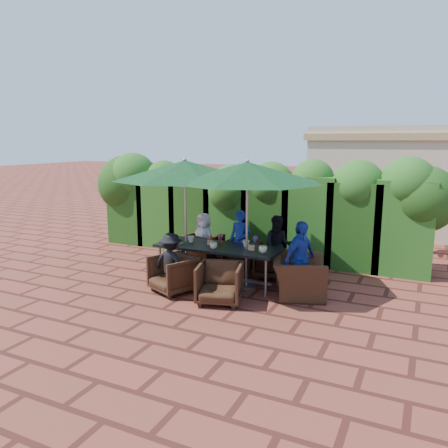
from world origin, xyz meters
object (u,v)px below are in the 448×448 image
at_px(dining_table, 218,250).
at_px(umbrella_right, 247,172).
at_px(chair_end_right, 299,270).
at_px(chair_far_left, 203,247).
at_px(chair_near_left, 173,272).
at_px(chair_far_right, 274,259).
at_px(umbrella_left, 185,170).
at_px(chair_far_mid, 242,253).
at_px(chair_near_right, 220,281).

xyz_separation_m(dining_table, umbrella_right, (0.61, 0.02, 1.54)).
height_order(dining_table, chair_end_right, chair_end_right).
xyz_separation_m(chair_far_left, chair_near_left, (0.39, -1.91, -0.01)).
xyz_separation_m(chair_far_right, chair_end_right, (0.76, -0.85, 0.08)).
bearing_deg(chair_far_right, umbrella_left, 15.29).
height_order(umbrella_right, chair_near_left, umbrella_right).
xyz_separation_m(dining_table, chair_far_left, (-0.90, 1.05, -0.29)).
bearing_deg(umbrella_left, chair_end_right, -1.36).
bearing_deg(umbrella_left, chair_far_right, 25.71).
height_order(chair_far_mid, chair_far_right, chair_far_right).
distance_m(chair_far_mid, chair_near_left, 2.00).
distance_m(dining_table, chair_far_right, 1.25).
xyz_separation_m(umbrella_left, umbrella_right, (1.36, -0.03, -0.00)).
distance_m(dining_table, chair_end_right, 1.66).
xyz_separation_m(chair_near_left, chair_end_right, (2.16, 0.84, 0.09)).
bearing_deg(chair_far_mid, chair_far_right, 164.91).
bearing_deg(chair_near_left, chair_end_right, 45.82).
distance_m(umbrella_left, chair_far_left, 2.09).
distance_m(umbrella_right, chair_far_mid, 2.19).
relative_size(umbrella_left, chair_near_right, 3.74).
bearing_deg(chair_end_right, chair_near_right, 111.53).
xyz_separation_m(dining_table, chair_far_mid, (0.07, 1.06, -0.31)).
bearing_deg(chair_near_right, umbrella_left, 125.38).
xyz_separation_m(chair_far_mid, chair_end_right, (1.57, -1.07, 0.11)).
xyz_separation_m(chair_far_right, chair_near_right, (-0.37, -1.81, -0.00)).
height_order(umbrella_left, chair_far_left, umbrella_left).
relative_size(chair_far_left, chair_far_mid, 1.07).
xyz_separation_m(chair_near_left, chair_near_right, (1.03, -0.13, 0.01)).
bearing_deg(chair_near_right, chair_far_mid, 86.58).
distance_m(chair_far_left, chair_far_right, 1.80).
bearing_deg(chair_far_mid, chair_end_right, 146.08).
distance_m(dining_table, chair_near_right, 1.15).
bearing_deg(chair_near_right, chair_far_right, 62.72).
bearing_deg(dining_table, chair_far_left, 130.43).
bearing_deg(chair_near_right, chair_far_left, 109.14).
xyz_separation_m(umbrella_left, chair_far_right, (1.64, 0.79, -1.83)).
xyz_separation_m(umbrella_left, chair_end_right, (2.40, -0.06, -1.75)).
height_order(chair_far_mid, chair_near_right, chair_near_right).
bearing_deg(chair_far_mid, chair_near_left, 73.22).
height_order(umbrella_left, chair_far_right, umbrella_left).
bearing_deg(chair_far_mid, umbrella_right, 117.37).
distance_m(umbrella_left, chair_end_right, 2.97).
relative_size(umbrella_left, umbrella_right, 1.02).
xyz_separation_m(umbrella_left, chair_far_mid, (0.82, 1.01, -1.85)).
height_order(umbrella_left, chair_end_right, umbrella_left).
height_order(chair_far_left, chair_far_right, chair_far_right).
height_order(chair_far_mid, chair_near_left, chair_near_left).
height_order(chair_far_left, chair_near_left, chair_far_left).
distance_m(umbrella_right, chair_far_right, 2.02).
xyz_separation_m(dining_table, chair_near_right, (0.52, -0.98, -0.29)).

